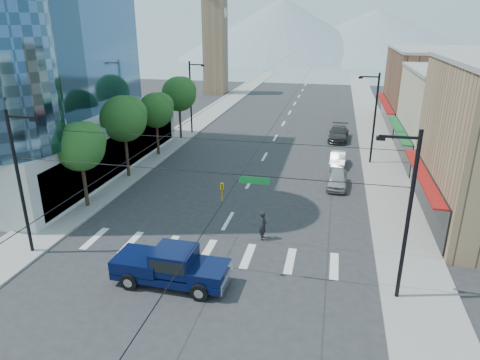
{
  "coord_description": "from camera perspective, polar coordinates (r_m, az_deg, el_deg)",
  "views": [
    {
      "loc": [
        6.94,
        -21.03,
        13.55
      ],
      "look_at": [
        0.76,
        6.62,
        3.0
      ],
      "focal_mm": 32.0,
      "sensor_mm": 36.0,
      "label": 1
    }
  ],
  "objects": [
    {
      "name": "tree_midfar",
      "position": [
        45.7,
        -10.99,
        9.27
      ],
      "size": [
        3.65,
        3.64,
        6.71
      ],
      "color": "black",
      "rests_on": "ground"
    },
    {
      "name": "pickup_truck",
      "position": [
        23.92,
        -9.25,
        -11.18
      ],
      "size": [
        6.42,
        2.61,
        2.15
      ],
      "rotation": [
        0.0,
        0.0,
        -0.02
      ],
      "color": "#071037",
      "rests_on": "ground"
    },
    {
      "name": "sidewalk_right",
      "position": [
        62.7,
        17.06,
        7.12
      ],
      "size": [
        4.0,
        120.0,
        0.15
      ],
      "primitive_type": "cube",
      "color": "gray",
      "rests_on": "ground"
    },
    {
      "name": "mountain_left",
      "position": [
        172.45,
        5.61,
        19.49
      ],
      "size": [
        80.0,
        80.0,
        22.0
      ],
      "primitive_type": "cone",
      "color": "gray",
      "rests_on": "ground"
    },
    {
      "name": "lamp_pole_nw",
      "position": [
        54.66,
        -6.48,
        11.24
      ],
      "size": [
        2.0,
        0.25,
        9.0
      ],
      "color": "black",
      "rests_on": "ground"
    },
    {
      "name": "signal_rig",
      "position": [
        22.93,
        -5.55,
        -2.53
      ],
      "size": [
        21.8,
        0.2,
        9.0
      ],
      "color": "black",
      "rests_on": "ground"
    },
    {
      "name": "ground",
      "position": [
        25.96,
        -4.92,
        -11.12
      ],
      "size": [
        160.0,
        160.0,
        0.0
      ],
      "primitive_type": "plane",
      "color": "#28282B",
      "rests_on": "ground"
    },
    {
      "name": "parked_car_near",
      "position": [
        37.89,
        12.84,
        0.1
      ],
      "size": [
        1.85,
        4.29,
        1.44
      ],
      "primitive_type": "imported",
      "rotation": [
        0.0,
        0.0,
        -0.03
      ],
      "color": "#A8A8AD",
      "rests_on": "ground"
    },
    {
      "name": "tree_far",
      "position": [
        51.99,
        -7.98,
        11.43
      ],
      "size": [
        4.09,
        4.09,
        7.52
      ],
      "color": "black",
      "rests_on": "ground"
    },
    {
      "name": "shop_far",
      "position": [
        62.99,
        24.91,
        10.78
      ],
      "size": [
        12.0,
        18.0,
        10.0
      ],
      "primitive_type": "cube",
      "color": "brown",
      "rests_on": "ground"
    },
    {
      "name": "clock_tower",
      "position": [
        86.32,
        -3.33,
        18.47
      ],
      "size": [
        4.8,
        4.8,
        20.4
      ],
      "color": "#8C6B4C",
      "rests_on": "ground"
    },
    {
      "name": "lamp_pole_ne",
      "position": [
        44.04,
        17.39,
        8.23
      ],
      "size": [
        2.0,
        0.25,
        9.0
      ],
      "color": "black",
      "rests_on": "ground"
    },
    {
      "name": "pedestrian",
      "position": [
        28.2,
        3.1,
        -6.04
      ],
      "size": [
        0.54,
        0.77,
        1.99
      ],
      "primitive_type": "imported",
      "rotation": [
        0.0,
        0.0,
        1.67
      ],
      "color": "black",
      "rests_on": "ground"
    },
    {
      "name": "mountain_right",
      "position": [
        181.55,
        17.62,
        18.1
      ],
      "size": [
        90.0,
        90.0,
        18.0
      ],
      "primitive_type": "cone",
      "color": "gray",
      "rests_on": "ground"
    },
    {
      "name": "shop_mid",
      "position": [
        47.75,
        28.44,
        7.05
      ],
      "size": [
        12.0,
        14.0,
        9.0
      ],
      "primitive_type": "cube",
      "color": "tan",
      "rests_on": "ground"
    },
    {
      "name": "parked_car_far",
      "position": [
        53.33,
        13.02,
        6.09
      ],
      "size": [
        2.56,
        5.72,
        1.63
      ],
      "primitive_type": "imported",
      "rotation": [
        0.0,
        0.0,
        -0.05
      ],
      "color": "#313133",
      "rests_on": "ground"
    },
    {
      "name": "tree_near",
      "position": [
        33.66,
        -20.32,
        4.41
      ],
      "size": [
        3.65,
        3.64,
        6.71
      ],
      "color": "black",
      "rests_on": "ground"
    },
    {
      "name": "sidewalk_left",
      "position": [
        65.3,
        -4.59,
        8.46
      ],
      "size": [
        4.0,
        120.0,
        0.15
      ],
      "primitive_type": "cube",
      "color": "gray",
      "rests_on": "ground"
    },
    {
      "name": "tree_midnear",
      "position": [
        39.4,
        -15.05,
        8.08
      ],
      "size": [
        4.09,
        4.09,
        7.52
      ],
      "color": "black",
      "rests_on": "ground"
    },
    {
      "name": "parked_car_mid",
      "position": [
        43.59,
        12.91,
        2.72
      ],
      "size": [
        1.6,
        4.16,
        1.35
      ],
      "primitive_type": "imported",
      "rotation": [
        0.0,
        0.0,
        -0.04
      ],
      "color": "silver",
      "rests_on": "ground"
    }
  ]
}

